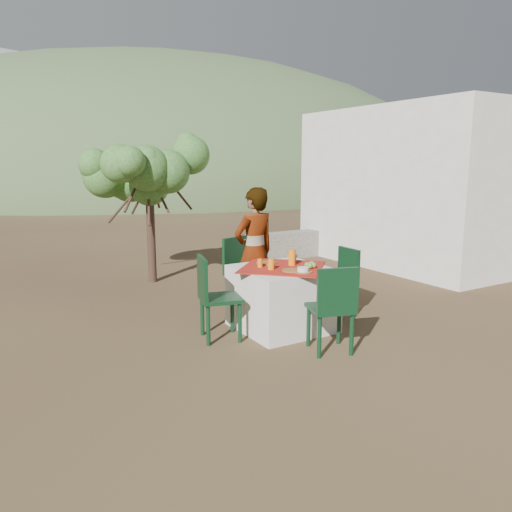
% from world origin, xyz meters
% --- Properties ---
extents(ground, '(160.00, 160.00, 0.00)m').
position_xyz_m(ground, '(0.00, 0.00, 0.00)').
color(ground, '#3A251A').
rests_on(ground, ground).
extents(table, '(1.30, 1.30, 0.76)m').
position_xyz_m(table, '(0.69, -0.31, 0.38)').
color(table, silver).
rests_on(table, ground).
extents(chair_far, '(0.57, 0.57, 0.97)m').
position_xyz_m(chair_far, '(0.72, 0.76, 0.54)').
color(chair_far, black).
rests_on(chair_far, ground).
extents(chair_near, '(0.55, 0.55, 0.94)m').
position_xyz_m(chair_near, '(0.69, -1.25, 0.52)').
color(chair_near, black).
rests_on(chair_near, ground).
extents(chair_left, '(0.54, 0.54, 0.96)m').
position_xyz_m(chair_left, '(-0.19, -0.23, 0.53)').
color(chair_left, black).
rests_on(chair_left, ground).
extents(chair_right, '(0.43, 0.43, 0.89)m').
position_xyz_m(chair_right, '(1.64, -0.26, 0.49)').
color(chair_right, black).
rests_on(chair_right, ground).
extents(person, '(0.66, 0.47, 1.67)m').
position_xyz_m(person, '(0.71, 0.39, 0.84)').
color(person, '#8C6651').
rests_on(person, ground).
extents(shrub_tree, '(1.82, 1.79, 2.15)m').
position_xyz_m(shrub_tree, '(0.22, 2.88, 1.70)').
color(shrub_tree, '#3F2A1F').
rests_on(shrub_tree, ground).
extents(agave, '(0.58, 0.56, 0.61)m').
position_xyz_m(agave, '(2.09, 1.36, 0.21)').
color(agave, gray).
rests_on(agave, ground).
extents(guesthouse, '(3.20, 4.20, 3.00)m').
position_xyz_m(guesthouse, '(5.60, 1.80, 1.50)').
color(guesthouse, white).
rests_on(guesthouse, ground).
extents(stone_wall, '(2.60, 0.35, 0.55)m').
position_xyz_m(stone_wall, '(3.60, 3.40, 0.28)').
color(stone_wall, gray).
rests_on(stone_wall, ground).
extents(hill_near_right, '(48.00, 48.00, 20.00)m').
position_xyz_m(hill_near_right, '(12.00, 36.00, 0.00)').
color(hill_near_right, '#405A33').
rests_on(hill_near_right, ground).
extents(hill_far_right, '(36.00, 36.00, 14.00)m').
position_xyz_m(hill_far_right, '(28.00, 46.00, 0.00)').
color(hill_far_right, slate).
rests_on(hill_far_right, ground).
extents(plate_far, '(0.25, 0.25, 0.01)m').
position_xyz_m(plate_far, '(0.62, -0.04, 0.77)').
color(plate_far, brown).
rests_on(plate_far, table).
extents(plate_near, '(0.22, 0.22, 0.01)m').
position_xyz_m(plate_near, '(0.64, -0.55, 0.77)').
color(plate_near, brown).
rests_on(plate_near, table).
extents(glass_far, '(0.06, 0.06, 0.10)m').
position_xyz_m(glass_far, '(0.44, -0.19, 0.81)').
color(glass_far, orange).
rests_on(glass_far, table).
extents(glass_near, '(0.08, 0.08, 0.12)m').
position_xyz_m(glass_near, '(0.49, -0.36, 0.82)').
color(glass_near, orange).
rests_on(glass_near, table).
extents(juice_pitcher, '(0.09, 0.09, 0.19)m').
position_xyz_m(juice_pitcher, '(0.83, -0.29, 0.86)').
color(juice_pitcher, orange).
rests_on(juice_pitcher, table).
extents(bowl_plate, '(0.21, 0.21, 0.01)m').
position_xyz_m(bowl_plate, '(0.71, -0.68, 0.77)').
color(bowl_plate, brown).
rests_on(bowl_plate, table).
extents(white_bowl, '(0.13, 0.13, 0.05)m').
position_xyz_m(white_bowl, '(0.71, -0.68, 0.80)').
color(white_bowl, silver).
rests_on(white_bowl, bowl_plate).
extents(jar_left, '(0.06, 0.06, 0.10)m').
position_xyz_m(jar_left, '(0.96, -0.15, 0.81)').
color(jar_left, orange).
rests_on(jar_left, table).
extents(jar_right, '(0.06, 0.06, 0.09)m').
position_xyz_m(jar_right, '(0.97, -0.14, 0.81)').
color(jar_right, orange).
rests_on(jar_right, table).
extents(napkin_holder, '(0.07, 0.05, 0.08)m').
position_xyz_m(napkin_holder, '(0.87, -0.24, 0.80)').
color(napkin_holder, silver).
rests_on(napkin_holder, table).
extents(fruit_cluster, '(0.14, 0.13, 0.07)m').
position_xyz_m(fruit_cluster, '(0.93, -0.53, 0.80)').
color(fruit_cluster, olive).
rests_on(fruit_cluster, table).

